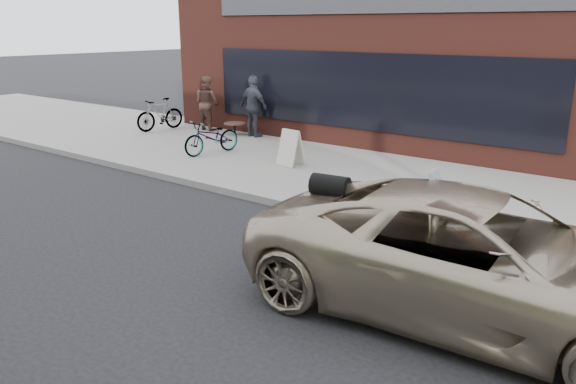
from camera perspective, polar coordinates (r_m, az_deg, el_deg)
name	(u,v)px	position (r m, az deg, el deg)	size (l,w,h in m)	color
ground	(142,299)	(7.54, -14.65, -10.49)	(120.00, 120.00, 0.00)	black
near_sidewalk	(395,179)	(12.71, 10.78, 1.28)	(44.00, 6.00, 0.15)	gray
storefront	(442,61)	(19.50, 15.34, 12.72)	(14.00, 10.07, 4.50)	#55231B
motorcycle	(371,224)	(7.99, 8.42, -3.26)	(2.47, 1.01, 1.57)	black
minivan	(476,258)	(6.95, 18.56, -6.39)	(2.50, 5.43, 1.51)	#B8A88F
bicycle_front	(212,137)	(14.72, -7.74, 5.55)	(0.58, 1.67, 0.88)	gray
bicycle_rear	(160,114)	(18.43, -12.88, 7.69)	(0.47, 1.67, 1.00)	gray
sandwich_sign	(291,147)	(13.38, 0.30, 4.55)	(0.59, 0.55, 0.86)	silver
cafe_table	(235,124)	(17.26, -5.44, 6.92)	(0.65, 0.65, 0.37)	black
cafe_patron_left	(207,103)	(18.18, -8.21, 8.96)	(0.83, 0.65, 1.72)	#53352C
cafe_patron_right	(254,106)	(16.85, -3.51, 8.68)	(1.07, 0.44, 1.82)	#383B47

